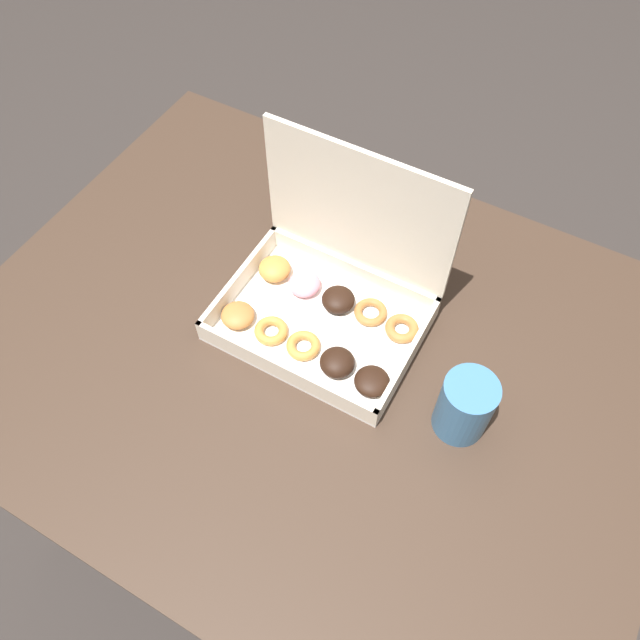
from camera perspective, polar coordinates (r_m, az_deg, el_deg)
The scene contains 4 objects.
ground_plane at distance 1.62m, azimuth -0.45°, elevation -15.54°, with size 8.00×8.00×0.00m, color #2D2826.
dining_table at distance 1.05m, azimuth -0.67°, elevation -5.21°, with size 1.07×0.84×0.71m.
donut_box at distance 0.95m, azimuth 0.89°, elevation 2.73°, with size 0.31×0.23×0.27m.
coffee_mug at distance 0.88m, azimuth 13.13°, elevation -7.64°, with size 0.08×0.08×0.11m.
Camera 1 is at (0.25, -0.43, 1.54)m, focal length 35.00 mm.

